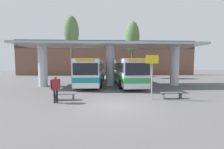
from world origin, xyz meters
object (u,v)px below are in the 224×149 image
object	(u,v)px
waiting_bench_near_pillar	(172,94)
poplar_tree_behind_right	(132,38)
poplar_tree_behind_left	(72,33)
parked_car_street	(138,72)
transit_bus_left_bay	(93,70)
pedestrian_waiting	(55,86)
waiting_bench_mid_platform	(65,95)
transit_bus_center_bay	(126,71)
info_sign_platform	(152,68)

from	to	relation	value
waiting_bench_near_pillar	poplar_tree_behind_right	xyz separation A→B (m)	(-0.06, 15.61, 6.80)
poplar_tree_behind_left	parked_car_street	xyz separation A→B (m)	(12.21, 3.89, -6.68)
poplar_tree_behind_right	transit_bus_left_bay	bearing A→B (deg)	-133.23
pedestrian_waiting	waiting_bench_mid_platform	bearing A→B (deg)	27.74
poplar_tree_behind_left	poplar_tree_behind_right	distance (m)	10.40
waiting_bench_near_pillar	poplar_tree_behind_left	bearing A→B (deg)	124.95
transit_bus_left_bay	transit_bus_center_bay	bearing A→B (deg)	169.35
transit_bus_left_bay	waiting_bench_mid_platform	size ratio (longest dim) A/B	7.66
poplar_tree_behind_left	parked_car_street	world-z (taller)	poplar_tree_behind_left
info_sign_platform	transit_bus_left_bay	bearing A→B (deg)	118.82
waiting_bench_mid_platform	pedestrian_waiting	bearing A→B (deg)	-114.73
pedestrian_waiting	poplar_tree_behind_right	xyz separation A→B (m)	(8.17, 16.41, 6.05)
pedestrian_waiting	parked_car_street	distance (m)	22.00
waiting_bench_mid_platform	poplar_tree_behind_right	size ratio (longest dim) A/B	0.16
pedestrian_waiting	poplar_tree_behind_left	world-z (taller)	poplar_tree_behind_left
transit_bus_center_bay	poplar_tree_behind_left	distance (m)	12.35
waiting_bench_mid_platform	info_sign_platform	xyz separation A→B (m)	(6.27, -0.23, 1.94)
waiting_bench_mid_platform	poplar_tree_behind_right	xyz separation A→B (m)	(7.81, 15.61, 6.81)
info_sign_platform	poplar_tree_behind_right	xyz separation A→B (m)	(1.54, 15.85, 4.87)
waiting_bench_near_pillar	poplar_tree_behind_right	bearing A→B (deg)	90.21
waiting_bench_near_pillar	transit_bus_left_bay	bearing A→B (deg)	126.79
transit_bus_center_bay	poplar_tree_behind_right	xyz separation A→B (m)	(2.22, 7.82, 5.43)
waiting_bench_mid_platform	transit_bus_center_bay	bearing A→B (deg)	54.36
pedestrian_waiting	poplar_tree_behind_left	distance (m)	17.16
parked_car_street	pedestrian_waiting	bearing A→B (deg)	-114.15
poplar_tree_behind_right	parked_car_street	xyz separation A→B (m)	(1.84, 3.18, -6.14)
waiting_bench_near_pillar	pedestrian_waiting	xyz separation A→B (m)	(-8.23, -0.79, 0.76)
transit_bus_left_bay	info_sign_platform	world-z (taller)	info_sign_platform
waiting_bench_mid_platform	parked_car_street	size ratio (longest dim) A/B	0.36
transit_bus_left_bay	poplar_tree_behind_right	size ratio (longest dim) A/B	1.20
waiting_bench_near_pillar	parked_car_street	bearing A→B (deg)	84.57
transit_bus_center_bay	waiting_bench_near_pillar	world-z (taller)	transit_bus_center_bay
transit_bus_center_bay	parked_car_street	distance (m)	11.75
waiting_bench_near_pillar	pedestrian_waiting	distance (m)	8.30
info_sign_platform	poplar_tree_behind_left	world-z (taller)	poplar_tree_behind_left
info_sign_platform	transit_bus_center_bay	bearing A→B (deg)	94.87
info_sign_platform	pedestrian_waiting	world-z (taller)	info_sign_platform
pedestrian_waiting	poplar_tree_behind_left	bearing A→B (deg)	60.41
transit_bus_center_bay	waiting_bench_near_pillar	distance (m)	8.23
transit_bus_center_bay	transit_bus_left_bay	bearing A→B (deg)	-14.83
waiting_bench_mid_platform	poplar_tree_behind_left	bearing A→B (deg)	99.71
poplar_tree_behind_left	parked_car_street	size ratio (longest dim) A/B	2.46
transit_bus_left_bay	transit_bus_center_bay	distance (m)	4.35
info_sign_platform	parked_car_street	world-z (taller)	info_sign_platform
transit_bus_left_bay	waiting_bench_near_pillar	xyz separation A→B (m)	(6.53, -8.73, -1.38)
pedestrian_waiting	parked_car_street	bearing A→B (deg)	25.38
waiting_bench_mid_platform	pedestrian_waiting	distance (m)	1.16
waiting_bench_near_pillar	info_sign_platform	size ratio (longest dim) A/B	0.51
transit_bus_left_bay	waiting_bench_mid_platform	distance (m)	8.94
poplar_tree_behind_left	transit_bus_center_bay	bearing A→B (deg)	-41.17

